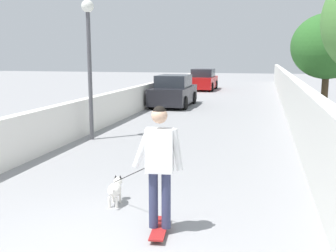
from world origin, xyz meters
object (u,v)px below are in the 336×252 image
Objects in this scene: tree_right_mid at (328,46)px; skateboard at (160,228)px; car_near at (174,92)px; car_far at (203,80)px; lamp_post at (89,45)px; dog at (115,189)px; person_skateboarder at (160,158)px.

skateboard is (-11.98, 3.75, -2.78)m from tree_right_mid.
car_far is at bearing 0.00° from car_near.
lamp_post reaches higher than skateboard.
dog is at bearing -151.56° from lamp_post.
person_skateboarder reaches higher than car_far.
car_far is at bearing -1.89° from lamp_post.
tree_right_mid reaches higher than car_far.
lamp_post is 7.28m from skateboard.
person_skateboarder is 1.58m from dog.
tree_right_mid is 3.52× the size of dog.
lamp_post reaches higher than person_skateboarder.
person_skateboarder is at bearing -131.28° from dog.
person_skateboarder is 24.12m from car_far.
dog is at bearing 48.72° from skateboard.
skateboard is at bearing -56.31° from person_skateboarder.
skateboard is 0.20× the size of car_far.
dog is (0.89, 1.01, 0.21)m from skateboard.
tree_right_mid is 12.86m from skateboard.
person_skateboarder is 0.44× the size of car_near.
person_skateboarder is at bearing 162.60° from tree_right_mid.
lamp_post reaches higher than dog.
dog reaches higher than skateboard.
car_far is (23.92, 3.02, -0.39)m from person_skateboarder.
tree_right_mid is 9.68m from lamp_post.
person_skateboarder is (-5.70, -3.62, -1.69)m from lamp_post.
lamp_post is at bearing 32.39° from skateboard.
lamp_post is 8.71m from car_near.
skateboard is 1.36m from dog.
car_near is at bearing -4.07° from lamp_post.
skateboard is at bearing 162.60° from tree_right_mid.
dog is 23.13m from car_far.
person_skateboarder reaches higher than dog.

